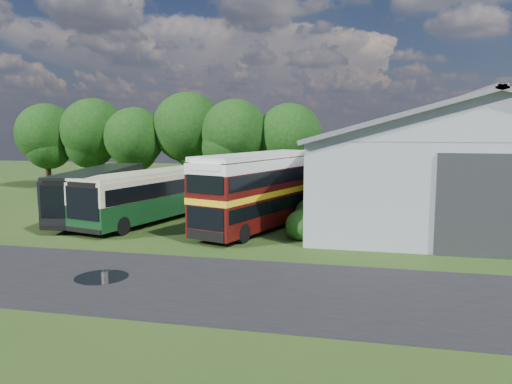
% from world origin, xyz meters
% --- Properties ---
extents(ground, '(120.00, 120.00, 0.00)m').
position_xyz_m(ground, '(0.00, 0.00, 0.00)').
color(ground, '#1E3A12').
rests_on(ground, ground).
extents(asphalt_road, '(60.00, 8.00, 0.02)m').
position_xyz_m(asphalt_road, '(3.00, -3.00, 0.00)').
color(asphalt_road, black).
rests_on(asphalt_road, ground).
extents(puddle, '(2.20, 2.20, 0.01)m').
position_xyz_m(puddle, '(-1.50, -3.00, 0.00)').
color(puddle, black).
rests_on(puddle, ground).
extents(storage_shed, '(18.80, 24.80, 8.15)m').
position_xyz_m(storage_shed, '(15.00, 15.98, 4.17)').
color(storage_shed, gray).
rests_on(storage_shed, ground).
extents(tree_far_left, '(6.12, 6.12, 8.64)m').
position_xyz_m(tree_far_left, '(-23.00, 24.00, 5.56)').
color(tree_far_left, black).
rests_on(tree_far_left, ground).
extents(tree_left_a, '(6.46, 6.46, 9.12)m').
position_xyz_m(tree_left_a, '(-18.00, 24.50, 5.87)').
color(tree_left_a, black).
rests_on(tree_left_a, ground).
extents(tree_left_b, '(5.78, 5.78, 8.16)m').
position_xyz_m(tree_left_b, '(-13.00, 23.50, 5.25)').
color(tree_left_b, black).
rests_on(tree_left_b, ground).
extents(tree_mid, '(6.80, 6.80, 9.60)m').
position_xyz_m(tree_mid, '(-8.00, 24.80, 6.18)').
color(tree_mid, black).
rests_on(tree_mid, ground).
extents(tree_right_a, '(6.26, 6.26, 8.83)m').
position_xyz_m(tree_right_a, '(-3.00, 23.80, 5.69)').
color(tree_right_a, black).
rests_on(tree_right_a, ground).
extents(tree_right_b, '(5.98, 5.98, 8.45)m').
position_xyz_m(tree_right_b, '(2.00, 24.60, 5.44)').
color(tree_right_b, black).
rests_on(tree_right_b, ground).
extents(shrub_front, '(1.70, 1.70, 1.70)m').
position_xyz_m(shrub_front, '(5.60, 6.00, 0.00)').
color(shrub_front, '#194714').
rests_on(shrub_front, ground).
extents(shrub_mid, '(1.60, 1.60, 1.60)m').
position_xyz_m(shrub_mid, '(5.60, 8.00, 0.00)').
color(shrub_mid, '#194714').
rests_on(shrub_mid, ground).
extents(shrub_back, '(1.80, 1.80, 1.80)m').
position_xyz_m(shrub_back, '(5.60, 10.00, 0.00)').
color(shrub_back, '#194714').
rests_on(shrub_back, ground).
extents(bus_green_single, '(5.73, 12.44, 3.34)m').
position_xyz_m(bus_green_single, '(-4.74, 9.16, 1.78)').
color(bus_green_single, black).
rests_on(bus_green_single, ground).
extents(bus_maroon_double, '(6.11, 11.14, 4.66)m').
position_xyz_m(bus_maroon_double, '(2.74, 8.21, 2.32)').
color(bus_maroon_double, black).
rests_on(bus_maroon_double, ground).
extents(bus_dark_single, '(4.92, 12.50, 3.36)m').
position_xyz_m(bus_dark_single, '(-8.82, 9.63, 1.79)').
color(bus_dark_single, black).
rests_on(bus_dark_single, ground).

